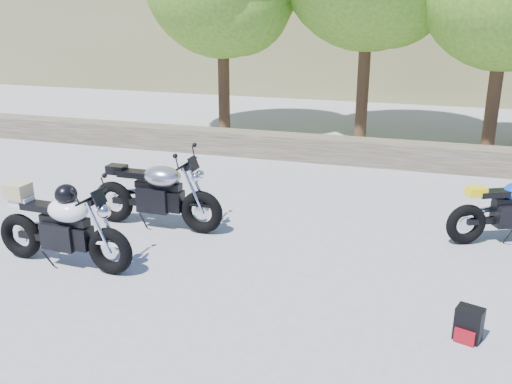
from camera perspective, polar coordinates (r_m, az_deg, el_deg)
ground at (r=7.10m, az=-3.93°, el=-8.08°), size 90.00×90.00×0.00m
stone_wall at (r=12.01m, az=5.35°, el=4.41°), size 22.00×0.55×0.50m
silver_bike at (r=8.40m, az=-9.89°, el=-0.27°), size 2.06×0.65×1.04m
white_bike at (r=7.47m, az=-18.88°, el=-3.22°), size 1.96×0.62×1.09m
blue_bike at (r=8.58m, az=24.20°, el=-1.65°), size 1.73×0.95×0.93m
backpack at (r=6.11m, az=20.49°, el=-12.31°), size 0.30×0.28×0.34m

